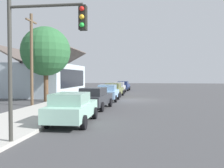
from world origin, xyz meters
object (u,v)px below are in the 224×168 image
Objects in this scene: car_skyblue at (108,93)px; shade_tree at (46,51)px; car_navy at (123,86)px; utility_pole_wooden at (32,58)px; car_seafoam at (72,108)px; car_silver at (118,87)px; fire_hydrant_red at (105,91)px; car_olive at (114,90)px; car_charcoal at (95,98)px; traffic_light_main at (39,45)px.

shade_tree reaches higher than car_skyblue.
utility_pole_wooden is (-21.95, 5.52, 3.11)m from car_navy.
car_skyblue is 7.95m from utility_pole_wooden.
car_seafoam is 0.97× the size of car_silver.
car_seafoam reaches higher than fire_hydrant_red.
car_olive is at bearing -28.19° from utility_pole_wooden.
car_navy is at bearing 1.61° from car_olive.
shade_tree is 3.58m from utility_pole_wooden.
shade_tree is 10.07× the size of fire_hydrant_red.
shade_tree is at bearing 27.34° from car_seafoam.
car_olive is at bearing 179.97° from car_silver.
car_navy is at bearing -8.73° from fire_hydrant_red.
car_charcoal is 0.91× the size of traffic_light_main.
car_olive is at bearing -1.36° from car_seafoam.
utility_pole_wooden reaches higher than traffic_light_main.
shade_tree is (-6.69, 5.69, 3.97)m from car_olive.
car_seafoam is 4.96m from traffic_light_main.
utility_pole_wooden is at bearing 161.66° from fire_hydrant_red.
car_navy reaches higher than fire_hydrant_red.
car_charcoal and car_silver have the same top height.
car_seafoam and car_silver have the same top height.
shade_tree is (10.43, 5.79, 3.97)m from car_seafoam.
car_olive is (5.41, 0.13, 0.00)m from car_skyblue.
car_charcoal and car_olive have the same top height.
car_charcoal is 1.08× the size of car_skyblue.
shade_tree is (-12.74, 5.57, 3.97)m from car_silver.
car_skyblue is 7.16m from shade_tree.
traffic_light_main is at bearing 179.58° from car_silver.
car_silver is at bearing 3.07° from car_olive.
utility_pole_wooden is (6.96, 5.54, 3.11)m from car_seafoam.
car_olive is 6.49× the size of fire_hydrant_red.
shade_tree is at bearing 101.33° from car_skyblue.
fire_hydrant_red is (12.06, -4.00, -3.43)m from utility_pole_wooden.
car_olive is 9.64m from shade_tree.
shade_tree reaches higher than car_charcoal.
car_seafoam is at bearing -178.12° from car_navy.
utility_pole_wooden is (-4.74, 5.57, 3.11)m from car_skyblue.
traffic_light_main reaches higher than car_navy.
shade_tree reaches higher than car_olive.
car_olive is 0.64× the size of shade_tree.
car_silver and car_navy have the same top height.
car_seafoam and car_skyblue have the same top height.
utility_pole_wooden reaches higher than car_skyblue.
fire_hydrant_red is (8.60, -4.25, -4.29)m from shade_tree.
car_skyblue is at bearing -1.83° from car_seafoam.
car_skyblue is 1.00× the size of car_navy.
car_olive is 11.93m from utility_pole_wooden.
car_olive is 0.89× the size of traffic_light_main.
car_olive is at bearing 0.59° from traffic_light_main.
car_navy is (11.80, -0.08, -0.00)m from car_olive.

